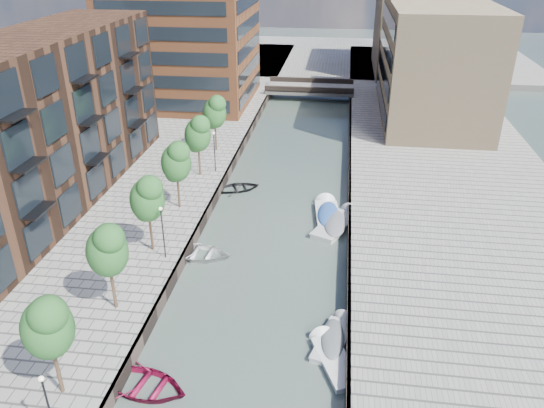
% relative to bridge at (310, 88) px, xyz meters
% --- Properties ---
extents(water, '(300.00, 300.00, 0.00)m').
position_rel_bridge_xyz_m(water, '(0.00, -32.00, -1.39)').
color(water, '#38473F').
rests_on(water, ground).
extents(quay_right, '(20.00, 140.00, 1.00)m').
position_rel_bridge_xyz_m(quay_right, '(16.00, -32.00, -0.89)').
color(quay_right, gray).
rests_on(quay_right, ground).
extents(quay_wall_left, '(0.25, 140.00, 1.00)m').
position_rel_bridge_xyz_m(quay_wall_left, '(-6.10, -32.00, -0.89)').
color(quay_wall_left, '#332823').
rests_on(quay_wall_left, ground).
extents(quay_wall_right, '(0.25, 140.00, 1.00)m').
position_rel_bridge_xyz_m(quay_wall_right, '(6.10, -32.00, -0.89)').
color(quay_wall_right, '#332823').
rests_on(quay_wall_right, ground).
extents(far_closure, '(80.00, 40.00, 1.00)m').
position_rel_bridge_xyz_m(far_closure, '(0.00, 28.00, -0.89)').
color(far_closure, gray).
rests_on(far_closure, ground).
extents(apartment_block, '(8.00, 38.00, 14.00)m').
position_rel_bridge_xyz_m(apartment_block, '(-20.00, -42.00, 6.61)').
color(apartment_block, '#321D13').
rests_on(apartment_block, quay_left).
extents(tan_block_near, '(12.00, 25.00, 14.00)m').
position_rel_bridge_xyz_m(tan_block_near, '(16.00, -10.00, 6.61)').
color(tan_block_near, '#987F5D').
rests_on(tan_block_near, quay_right).
extents(tan_block_far, '(12.00, 20.00, 16.00)m').
position_rel_bridge_xyz_m(tan_block_far, '(16.00, 16.00, 7.61)').
color(tan_block_far, '#987F5D').
rests_on(tan_block_far, quay_right).
extents(bridge, '(13.00, 6.00, 1.30)m').
position_rel_bridge_xyz_m(bridge, '(0.00, 0.00, 0.00)').
color(bridge, gray).
rests_on(bridge, ground).
extents(tree_1, '(2.50, 2.50, 5.95)m').
position_rel_bridge_xyz_m(tree_1, '(-8.50, -61.00, 3.92)').
color(tree_1, '#382619').
rests_on(tree_1, quay_left).
extents(tree_2, '(2.50, 2.50, 5.95)m').
position_rel_bridge_xyz_m(tree_2, '(-8.50, -54.00, 3.92)').
color(tree_2, '#382619').
rests_on(tree_2, quay_left).
extents(tree_3, '(2.50, 2.50, 5.95)m').
position_rel_bridge_xyz_m(tree_3, '(-8.50, -47.00, 3.92)').
color(tree_3, '#382619').
rests_on(tree_3, quay_left).
extents(tree_4, '(2.50, 2.50, 5.95)m').
position_rel_bridge_xyz_m(tree_4, '(-8.50, -40.00, 3.92)').
color(tree_4, '#382619').
rests_on(tree_4, quay_left).
extents(tree_5, '(2.50, 2.50, 5.95)m').
position_rel_bridge_xyz_m(tree_5, '(-8.50, -33.00, 3.92)').
color(tree_5, '#382619').
rests_on(tree_5, quay_left).
extents(tree_6, '(2.50, 2.50, 5.95)m').
position_rel_bridge_xyz_m(tree_6, '(-8.50, -26.00, 3.92)').
color(tree_6, '#382619').
rests_on(tree_6, quay_left).
extents(lamp_0, '(0.24, 0.24, 4.12)m').
position_rel_bridge_xyz_m(lamp_0, '(-7.20, -64.00, 2.12)').
color(lamp_0, black).
rests_on(lamp_0, quay_left).
extents(lamp_1, '(0.24, 0.24, 4.12)m').
position_rel_bridge_xyz_m(lamp_1, '(-7.20, -48.00, 2.12)').
color(lamp_1, black).
rests_on(lamp_1, quay_left).
extents(lamp_2, '(0.24, 0.24, 4.12)m').
position_rel_bridge_xyz_m(lamp_2, '(-7.20, -32.00, 2.12)').
color(lamp_2, black).
rests_on(lamp_2, quay_left).
extents(sloop_2, '(5.55, 4.44, 1.03)m').
position_rel_bridge_xyz_m(sloop_2, '(-4.77, -59.42, -1.39)').
color(sloop_2, maroon).
rests_on(sloop_2, ground).
extents(sloop_3, '(5.32, 3.91, 1.07)m').
position_rel_bridge_xyz_m(sloop_3, '(-5.32, -46.07, -1.39)').
color(sloop_3, silver).
rests_on(sloop_3, ground).
extents(sloop_4, '(5.02, 4.42, 0.86)m').
position_rel_bridge_xyz_m(sloop_4, '(-4.54, -33.84, -1.39)').
color(sloop_4, black).
rests_on(sloop_4, ground).
extents(motorboat_1, '(2.70, 4.72, 1.49)m').
position_rel_bridge_xyz_m(motorboat_1, '(5.29, -54.08, -1.21)').
color(motorboat_1, '#BCBCBA').
rests_on(motorboat_1, ground).
extents(motorboat_2, '(3.22, 4.84, 1.53)m').
position_rel_bridge_xyz_m(motorboat_2, '(5.15, -55.66, -1.30)').
color(motorboat_2, silver).
rests_on(motorboat_2, ground).
extents(motorboat_3, '(2.60, 5.89, 1.90)m').
position_rel_bridge_xyz_m(motorboat_3, '(4.19, -38.18, -1.16)').
color(motorboat_3, white).
rests_on(motorboat_3, ground).
extents(motorboat_4, '(4.17, 6.05, 1.92)m').
position_rel_bridge_xyz_m(motorboat_4, '(5.13, -39.79, -1.16)').
color(motorboat_4, '#BDBDBB').
rests_on(motorboat_4, ground).
extents(car, '(3.13, 4.45, 1.41)m').
position_rel_bridge_xyz_m(car, '(11.92, -12.11, 0.31)').
color(car, '#A0A3A5').
rests_on(car, quay_right).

